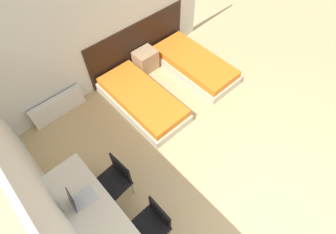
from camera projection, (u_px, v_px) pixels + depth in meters
ground_plane at (270, 227)px, 4.14m from camera, size 20.00×20.00×0.00m
wall_back at (97, 30)px, 4.94m from camera, size 5.42×0.05×2.70m
wall_left at (42, 191)px, 3.10m from camera, size 0.05×5.35×2.70m
headboard_panel at (138, 45)px, 5.91m from camera, size 2.62×0.03×1.11m
bed_near_window at (142, 100)px, 5.45m from camera, size 0.95×2.04×0.36m
bed_near_door at (194, 65)px, 6.07m from camera, size 0.95×2.04×0.36m
nightstand at (146, 60)px, 6.06m from camera, size 0.49×0.40×0.49m
radiator at (58, 107)px, 5.27m from camera, size 1.10×0.12×0.47m
desk at (103, 223)px, 3.62m from camera, size 0.59×2.23×0.73m
chair_near_laptop at (115, 179)px, 4.08m from camera, size 0.51×0.51×0.88m
chair_near_notebook at (152, 224)px, 3.69m from camera, size 0.48×0.48×0.88m
laptop at (80, 199)px, 3.59m from camera, size 0.36×0.28×0.35m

